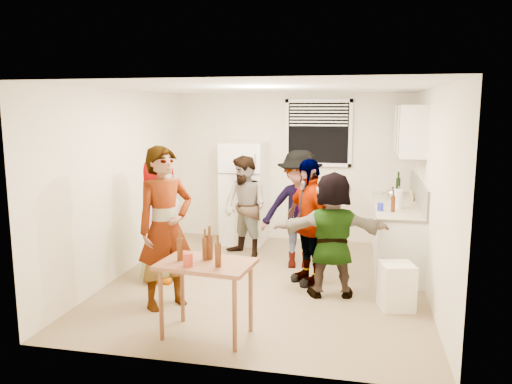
% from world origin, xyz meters
% --- Properties ---
extents(room, '(4.00, 4.50, 2.50)m').
position_xyz_m(room, '(0.00, 0.00, 0.00)').
color(room, white).
rests_on(room, ground).
extents(window, '(1.12, 0.10, 1.06)m').
position_xyz_m(window, '(0.45, 2.21, 1.85)').
color(window, white).
rests_on(window, room).
extents(refrigerator, '(0.70, 0.70, 1.70)m').
position_xyz_m(refrigerator, '(-0.75, 1.88, 0.85)').
color(refrigerator, white).
rests_on(refrigerator, ground).
extents(counter_lower, '(0.60, 2.20, 0.86)m').
position_xyz_m(counter_lower, '(1.70, 1.15, 0.43)').
color(counter_lower, white).
rests_on(counter_lower, ground).
extents(countertop, '(0.64, 2.22, 0.04)m').
position_xyz_m(countertop, '(1.70, 1.15, 0.88)').
color(countertop, beige).
rests_on(countertop, counter_lower).
extents(backsplash, '(0.03, 2.20, 0.36)m').
position_xyz_m(backsplash, '(1.99, 1.15, 1.08)').
color(backsplash, '#AFA89F').
rests_on(backsplash, countertop).
extents(upper_cabinets, '(0.34, 1.60, 0.70)m').
position_xyz_m(upper_cabinets, '(1.83, 1.35, 1.95)').
color(upper_cabinets, white).
rests_on(upper_cabinets, room).
extents(kettle, '(0.24, 0.21, 0.19)m').
position_xyz_m(kettle, '(1.65, 1.53, 0.90)').
color(kettle, silver).
rests_on(kettle, countertop).
extents(paper_towel, '(0.12, 0.12, 0.26)m').
position_xyz_m(paper_towel, '(1.68, 0.77, 0.90)').
color(paper_towel, white).
rests_on(paper_towel, countertop).
extents(wine_bottle, '(0.07, 0.07, 0.28)m').
position_xyz_m(wine_bottle, '(1.75, 1.88, 0.90)').
color(wine_bottle, black).
rests_on(wine_bottle, countertop).
extents(beer_bottle_counter, '(0.06, 0.06, 0.22)m').
position_xyz_m(beer_bottle_counter, '(1.60, 0.52, 0.90)').
color(beer_bottle_counter, '#47230C').
rests_on(beer_bottle_counter, countertop).
extents(blue_cup, '(0.08, 0.08, 0.11)m').
position_xyz_m(blue_cup, '(1.44, 0.56, 0.90)').
color(blue_cup, '#202CCD').
rests_on(blue_cup, countertop).
extents(picture_frame, '(0.02, 0.17, 0.14)m').
position_xyz_m(picture_frame, '(1.92, 1.48, 0.97)').
color(picture_frame, '#E7CB5E').
rests_on(picture_frame, countertop).
extents(trash_bin, '(0.43, 0.43, 0.53)m').
position_xyz_m(trash_bin, '(1.61, -0.57, 0.25)').
color(trash_bin, white).
rests_on(trash_bin, ground).
extents(serving_table, '(0.97, 0.70, 0.77)m').
position_xyz_m(serving_table, '(-0.29, -1.68, 0.00)').
color(serving_table, brown).
rests_on(serving_table, ground).
extents(beer_bottle_table, '(0.07, 0.07, 0.25)m').
position_xyz_m(beer_bottle_table, '(-0.28, -1.58, 0.77)').
color(beer_bottle_table, '#47230C').
rests_on(beer_bottle_table, serving_table).
extents(red_cup, '(0.09, 0.09, 0.13)m').
position_xyz_m(red_cup, '(-0.42, -1.83, 0.77)').
color(red_cup, '#9E2F1E').
rests_on(red_cup, serving_table).
extents(guest_grey, '(1.66, 0.87, 0.52)m').
position_xyz_m(guest_grey, '(-1.40, -0.20, 0.00)').
color(guest_grey, '#9C9C9C').
rests_on(guest_grey, ground).
extents(guest_stripe, '(1.84, 1.73, 0.44)m').
position_xyz_m(guest_stripe, '(-0.97, -1.04, 0.00)').
color(guest_stripe, '#141933').
rests_on(guest_stripe, ground).
extents(guest_back_left, '(1.46, 1.72, 0.59)m').
position_xyz_m(guest_back_left, '(-0.54, 1.06, 0.00)').
color(guest_back_left, brown).
rests_on(guest_back_left, ground).
extents(guest_back_right, '(1.31, 1.82, 0.63)m').
position_xyz_m(guest_back_right, '(0.33, 0.72, 0.00)').
color(guest_back_right, '#45454B').
rests_on(guest_back_right, ground).
extents(guest_black, '(1.87, 1.76, 0.40)m').
position_xyz_m(guest_black, '(0.53, 0.08, 0.00)').
color(guest_black, black).
rests_on(guest_black, ground).
extents(guest_orange, '(1.68, 1.76, 0.45)m').
position_xyz_m(guest_orange, '(0.86, -0.32, 0.00)').
color(guest_orange, '#DC7947').
rests_on(guest_orange, ground).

